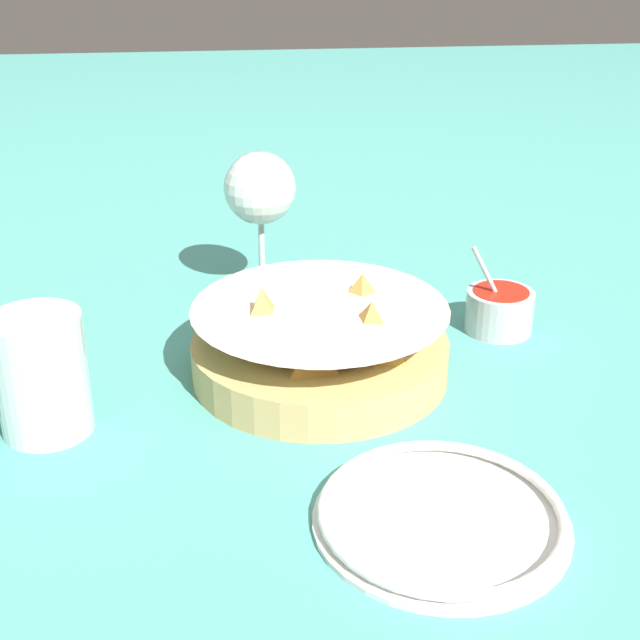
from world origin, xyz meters
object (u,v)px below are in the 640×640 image
Objects in this scene: beer_mug at (40,379)px; side_plate at (441,516)px; wine_glass at (260,193)px; sauce_cup at (500,309)px; food_basket at (321,344)px.

beer_mug is 0.63× the size of side_plate.
wine_glass is 0.46m from side_plate.
sauce_cup is at bearing -161.88° from beer_mug.
side_plate is at bearing 151.73° from beer_mug.
wine_glass is 1.40× the size of beer_mug.
side_plate is at bearing 66.31° from sauce_cup.
beer_mug is at bearing 15.59° from food_basket.
beer_mug is (0.20, 0.27, -0.07)m from wine_glass.
sauce_cup is 0.51× the size of side_plate.
side_plate is (-0.06, 0.23, -0.03)m from food_basket.
wine_glass is 0.34m from beer_mug.
food_basket is 0.25m from beer_mug.
beer_mug is 0.35m from side_plate.
wine_glass is 0.88× the size of side_plate.
wine_glass reaches higher than sauce_cup.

